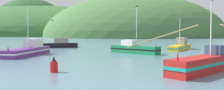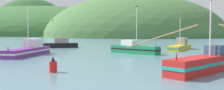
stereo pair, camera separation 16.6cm
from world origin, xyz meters
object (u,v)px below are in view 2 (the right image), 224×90
at_px(fishing_boat_yellow, 181,46).
at_px(fishing_boat_black, 54,45).
at_px(channel_buoy, 53,66).
at_px(fishing_boat_red, 208,62).
at_px(fishing_boat_purple, 29,50).
at_px(fishing_boat_green, 134,49).

relative_size(fishing_boat_yellow, fishing_boat_black, 0.95).
bearing_deg(channel_buoy, fishing_boat_black, 105.02).
distance_m(fishing_boat_yellow, fishing_boat_red, 27.85).
bearing_deg(channel_buoy, fishing_boat_purple, 117.35).
height_order(fishing_boat_purple, channel_buoy, fishing_boat_purple).
distance_m(fishing_boat_yellow, fishing_boat_purple, 29.35).
height_order(fishing_boat_yellow, fishing_boat_black, fishing_boat_yellow).
bearing_deg(fishing_boat_black, channel_buoy, 87.14).
bearing_deg(fishing_boat_yellow, fishing_boat_green, -19.17).
xyz_separation_m(fishing_boat_black, channel_buoy, (8.83, -32.90, -0.15)).
relative_size(fishing_boat_green, channel_buoy, 5.55).
bearing_deg(fishing_boat_black, fishing_boat_green, 123.52).
xyz_separation_m(fishing_boat_black, fishing_boat_purple, (0.75, -17.29, 0.06)).
height_order(fishing_boat_red, fishing_boat_green, fishing_boat_green).
bearing_deg(fishing_boat_green, fishing_boat_purple, -129.33).
xyz_separation_m(fishing_boat_yellow, fishing_boat_green, (-9.96, -9.35, 0.06)).
xyz_separation_m(fishing_boat_black, fishing_boat_green, (17.12, -13.67, 0.07)).
distance_m(fishing_boat_black, fishing_boat_purple, 17.31).
bearing_deg(fishing_boat_black, fishing_boat_yellow, 153.07).
height_order(fishing_boat_black, fishing_boat_green, fishing_boat_green).
bearing_deg(fishing_boat_green, channel_buoy, -75.13).
xyz_separation_m(fishing_boat_purple, channel_buoy, (8.07, -15.61, -0.21)).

